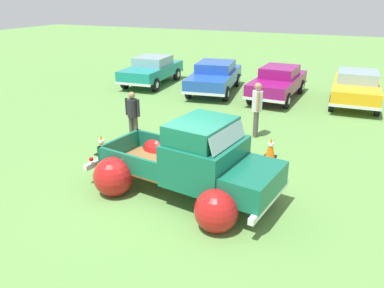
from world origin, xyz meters
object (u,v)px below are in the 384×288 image
show_car_0 (152,69)px  show_car_2 (278,81)px  lane_cone_0 (271,148)px  lane_cone_1 (102,145)px  spectator_1 (133,113)px  vintage_pickup_truck (195,167)px  show_car_1 (215,76)px  show_car_3 (356,87)px  spectator_0 (257,106)px

show_car_0 → show_car_2: size_ratio=0.98×
show_car_2 → lane_cone_0: (1.26, -6.84, -0.47)m
lane_cone_1 → spectator_1: bearing=81.5°
vintage_pickup_truck → spectator_1: size_ratio=3.01×
show_car_1 → lane_cone_0: bearing=24.4°
lane_cone_0 → show_car_2: bearing=100.4°
vintage_pickup_truck → show_car_3: 10.59m
show_car_3 → spectator_1: (-6.48, -7.47, 0.13)m
spectator_1 → show_car_1: bearing=178.7°
show_car_0 → show_car_3: 9.95m
show_car_0 → spectator_1: (3.46, -7.41, 0.13)m
show_car_3 → lane_cone_1: size_ratio=6.79×
show_car_0 → lane_cone_1: 9.45m
spectator_0 → lane_cone_1: size_ratio=2.91×
lane_cone_0 → spectator_1: bearing=-175.7°
vintage_pickup_truck → lane_cone_1: vintage_pickup_truck is taller
show_car_3 → lane_cone_0: (-2.02, -7.13, -0.47)m
spectator_0 → lane_cone_0: size_ratio=2.91×
show_car_0 → lane_cone_1: (3.25, -8.86, -0.47)m
show_car_1 → spectator_0: (3.45, -5.26, 0.27)m
show_car_0 → show_car_1: bearing=82.6°
show_car_2 → vintage_pickup_truck: bearing=3.8°
show_car_3 → lane_cone_0: size_ratio=6.79×
show_car_0 → show_car_3: bearing=86.7°
show_car_0 → lane_cone_1: show_car_0 is taller
show_car_3 → lane_cone_1: (-6.70, -8.92, -0.47)m
show_car_0 → lane_cone_1: bearing=16.5°
show_car_3 → spectator_0: spectator_0 is taller
spectator_0 → lane_cone_1: (-3.81, -3.36, -0.75)m
show_car_1 → spectator_1: 7.17m
lane_cone_0 → show_car_1: bearing=122.3°
spectator_1 → lane_cone_0: (4.46, 0.34, -0.60)m
vintage_pickup_truck → show_car_3: vintage_pickup_truck is taller
show_car_0 → show_car_1: same height
show_car_2 → show_car_3: 3.29m
show_car_1 → show_car_0: bearing=-101.7°
show_car_0 → lane_cone_1: size_ratio=7.04×
lane_cone_0 → spectator_0: bearing=118.9°
show_car_1 → spectator_1: spectator_1 is taller
show_car_3 → lane_cone_1: show_car_3 is taller
show_car_1 → spectator_1: size_ratio=3.01×
vintage_pickup_truck → spectator_0: size_ratio=2.64×
spectator_1 → show_car_0: bearing=-155.1°
show_car_3 → show_car_2: bearing=-86.7°
show_car_2 → spectator_1: size_ratio=2.81×
show_car_2 → lane_cone_0: 6.97m
show_car_0 → show_car_2: bearing=84.4°
spectator_1 → lane_cone_1: size_ratio=2.56×
show_car_2 → lane_cone_1: size_ratio=7.18×
show_car_1 → lane_cone_0: (4.32, -6.83, -0.48)m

